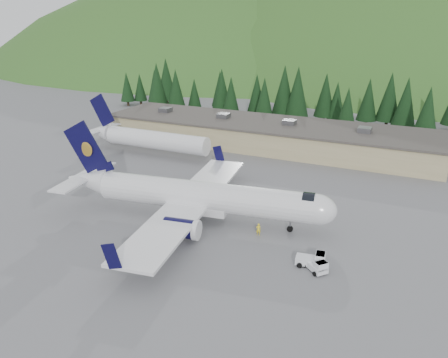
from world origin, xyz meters
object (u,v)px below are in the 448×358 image
Objects in this scene: baggage_tug_b at (317,266)px; terminal_building at (266,134)px; baggage_tug_a at (313,260)px; airliner at (197,197)px; ramp_worker at (258,229)px; second_airliner at (145,138)px.

baggage_tug_b is 0.04× the size of terminal_building.
airliner is at bearing 156.02° from baggage_tug_a.
baggage_tug_a is at bearing -24.60° from airliner.
terminal_building is at bearing 157.63° from baggage_tug_b.
terminal_building is (-21.85, 44.13, 1.95)m from baggage_tug_b.
ramp_worker is (13.07, -38.97, -1.80)m from terminal_building.
baggage_tug_a is 0.05× the size of terminal_building.
airliner is 9.56m from ramp_worker.
second_airliner is 8.98× the size of baggage_tug_b.
airliner is 1.40× the size of second_airliner.
ramp_worker is (9.17, -0.80, -2.57)m from airliner.
terminal_building reaches higher than baggage_tug_a.
baggage_tug_a is at bearing 132.61° from ramp_worker.
terminal_building is (-21.16, 43.20, 1.86)m from baggage_tug_a.
airliner is 19.11m from baggage_tug_b.
baggage_tug_b is 49.28m from terminal_building.
terminal_building is (19.91, 16.00, -0.70)m from second_airliner.
airliner is at bearing -157.11° from baggage_tug_b.
terminal_building reaches higher than ramp_worker.
baggage_tug_a is 9.13m from ramp_worker.
second_airliner is 49.33m from baggage_tug_a.
airliner reaches higher than ramp_worker.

